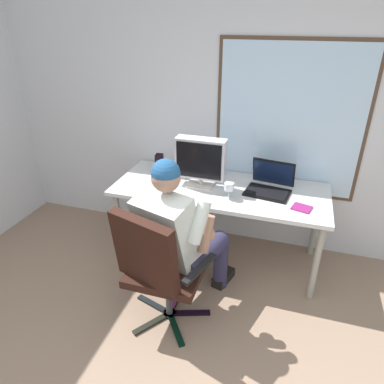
{
  "coord_description": "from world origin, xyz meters",
  "views": [
    {
      "loc": [
        0.39,
        -0.7,
        2.06
      ],
      "look_at": [
        -0.3,
        1.51,
        0.87
      ],
      "focal_mm": 32.5,
      "sensor_mm": 36.0,
      "label": 1
    }
  ],
  "objects_px": {
    "desk": "(220,195)",
    "crt_monitor": "(201,159)",
    "laptop": "(270,183)",
    "wine_glass": "(229,187)",
    "cd_case": "(302,208)",
    "desk_speaker": "(159,163)",
    "office_chair": "(158,264)",
    "person_seated": "(180,232)"
  },
  "relations": [
    {
      "from": "wine_glass",
      "to": "cd_case",
      "type": "bearing_deg",
      "value": -0.23
    },
    {
      "from": "laptop",
      "to": "desk",
      "type": "bearing_deg",
      "value": -168.84
    },
    {
      "from": "cd_case",
      "to": "desk_speaker",
      "type": "bearing_deg",
      "value": 166.05
    },
    {
      "from": "desk_speaker",
      "to": "cd_case",
      "type": "height_order",
      "value": "desk_speaker"
    },
    {
      "from": "person_seated",
      "to": "cd_case",
      "type": "relative_size",
      "value": 7.45
    },
    {
      "from": "office_chair",
      "to": "desk_speaker",
      "type": "bearing_deg",
      "value": 110.95
    },
    {
      "from": "crt_monitor",
      "to": "desk",
      "type": "bearing_deg",
      "value": 3.52
    },
    {
      "from": "wine_glass",
      "to": "cd_case",
      "type": "relative_size",
      "value": 0.79
    },
    {
      "from": "office_chair",
      "to": "cd_case",
      "type": "height_order",
      "value": "office_chair"
    },
    {
      "from": "desk",
      "to": "desk_speaker",
      "type": "relative_size",
      "value": 10.45
    },
    {
      "from": "crt_monitor",
      "to": "laptop",
      "type": "height_order",
      "value": "crt_monitor"
    },
    {
      "from": "office_chair",
      "to": "desk_speaker",
      "type": "xyz_separation_m",
      "value": [
        -0.41,
        1.08,
        0.26
      ]
    },
    {
      "from": "laptop",
      "to": "wine_glass",
      "type": "relative_size",
      "value": 3.0
    },
    {
      "from": "desk",
      "to": "cd_case",
      "type": "distance_m",
      "value": 0.7
    },
    {
      "from": "laptop",
      "to": "crt_monitor",
      "type": "bearing_deg",
      "value": -171.07
    },
    {
      "from": "laptop",
      "to": "cd_case",
      "type": "bearing_deg",
      "value": -41.93
    },
    {
      "from": "desk",
      "to": "wine_glass",
      "type": "relative_size",
      "value": 13.62
    },
    {
      "from": "person_seated",
      "to": "laptop",
      "type": "xyz_separation_m",
      "value": [
        0.55,
        0.74,
        0.13
      ]
    },
    {
      "from": "crt_monitor",
      "to": "desk_speaker",
      "type": "height_order",
      "value": "crt_monitor"
    },
    {
      "from": "person_seated",
      "to": "desk_speaker",
      "type": "relative_size",
      "value": 7.27
    },
    {
      "from": "laptop",
      "to": "cd_case",
      "type": "height_order",
      "value": "laptop"
    },
    {
      "from": "crt_monitor",
      "to": "laptop",
      "type": "distance_m",
      "value": 0.62
    },
    {
      "from": "person_seated",
      "to": "desk_speaker",
      "type": "height_order",
      "value": "person_seated"
    },
    {
      "from": "wine_glass",
      "to": "desk_speaker",
      "type": "bearing_deg",
      "value": 156.25
    },
    {
      "from": "wine_glass",
      "to": "desk_speaker",
      "type": "height_order",
      "value": "desk_speaker"
    },
    {
      "from": "crt_monitor",
      "to": "wine_glass",
      "type": "bearing_deg",
      "value": -28.02
    },
    {
      "from": "cd_case",
      "to": "person_seated",
      "type": "bearing_deg",
      "value": -148.84
    },
    {
      "from": "desk",
      "to": "office_chair",
      "type": "bearing_deg",
      "value": -102.87
    },
    {
      "from": "wine_glass",
      "to": "person_seated",
      "type": "bearing_deg",
      "value": -116.32
    },
    {
      "from": "desk",
      "to": "laptop",
      "type": "bearing_deg",
      "value": 11.16
    },
    {
      "from": "person_seated",
      "to": "wine_glass",
      "type": "relative_size",
      "value": 9.49
    },
    {
      "from": "person_seated",
      "to": "wine_glass",
      "type": "distance_m",
      "value": 0.58
    },
    {
      "from": "desk_speaker",
      "to": "cd_case",
      "type": "bearing_deg",
      "value": -13.95
    },
    {
      "from": "desk",
      "to": "desk_speaker",
      "type": "distance_m",
      "value": 0.66
    },
    {
      "from": "crt_monitor",
      "to": "desk_speaker",
      "type": "bearing_deg",
      "value": 159.07
    },
    {
      "from": "office_chair",
      "to": "cd_case",
      "type": "xyz_separation_m",
      "value": [
        0.89,
        0.76,
        0.18
      ]
    },
    {
      "from": "crt_monitor",
      "to": "laptop",
      "type": "bearing_deg",
      "value": 8.93
    },
    {
      "from": "desk",
      "to": "crt_monitor",
      "type": "bearing_deg",
      "value": -176.48
    },
    {
      "from": "desk",
      "to": "wine_glass",
      "type": "distance_m",
      "value": 0.25
    },
    {
      "from": "desk",
      "to": "crt_monitor",
      "type": "xyz_separation_m",
      "value": [
        -0.17,
        -0.01,
        0.31
      ]
    },
    {
      "from": "office_chair",
      "to": "crt_monitor",
      "type": "height_order",
      "value": "crt_monitor"
    },
    {
      "from": "desk",
      "to": "cd_case",
      "type": "height_order",
      "value": "cd_case"
    }
  ]
}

